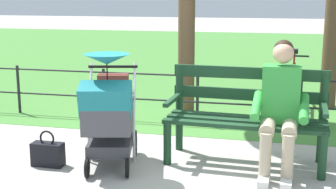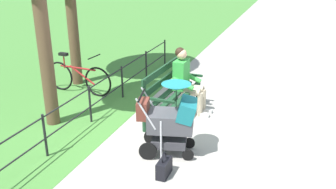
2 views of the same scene
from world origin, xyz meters
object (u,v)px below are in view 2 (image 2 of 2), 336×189
handbag (164,168)px  park_bench (170,91)px  person_on_bench (187,79)px  bicycle (78,77)px  stroller (171,118)px

handbag → park_bench: bearing=-162.7°
park_bench → person_on_bench: (-0.33, 0.22, 0.15)m
person_on_bench → bicycle: size_ratio=0.77×
park_bench → bicycle: 2.37m
park_bench → stroller: (1.30, 0.48, 0.07)m
park_bench → bicycle: size_ratio=0.98×
stroller → handbag: bearing=10.5°
stroller → bicycle: stroller is taller
person_on_bench → park_bench: bearing=-34.1°
person_on_bench → bicycle: 2.56m
park_bench → stroller: size_ratio=1.41×
park_bench → person_on_bench: bearing=145.9°
handbag → bicycle: bicycle is taller
person_on_bench → stroller: person_on_bench is taller
stroller → bicycle: (-1.82, -2.79, -0.23)m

